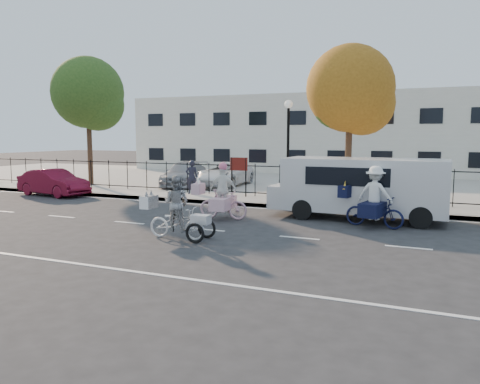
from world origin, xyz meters
The scene contains 20 objects.
ground centered at (0.00, 0.00, 0.00)m, with size 120.00×120.00×0.00m, color #333334.
road_markings centered at (0.00, 0.00, 0.01)m, with size 60.00×9.52×0.01m, color silver, non-canonical shape.
curb centered at (0.00, 5.05, 0.07)m, with size 60.00×0.10×0.15m, color #A8A399.
sidewalk centered at (0.00, 6.10, 0.07)m, with size 60.00×2.20×0.15m, color #A8A399.
parking_lot centered at (0.00, 15.00, 0.07)m, with size 60.00×15.60×0.15m, color #A8A399.
iron_fence centered at (0.00, 7.20, 0.90)m, with size 58.00×0.06×1.50m, color black, non-canonical shape.
building centered at (0.00, 25.00, 3.00)m, with size 34.00×10.00×6.00m, color silver.
lamppost centered at (0.50, 6.80, 3.11)m, with size 0.36×0.36×4.33m.
street_sign centered at (-1.85, 6.80, 1.42)m, with size 0.85×0.06×1.80m.
zebra_trike centered at (-0.23, -1.46, 0.71)m, with size 2.14×0.82×1.84m.
unicorn_bike centered at (-0.38, 1.90, 0.75)m, with size 2.03×1.42×2.03m.
bull_bike centered at (4.76, 2.52, 0.80)m, with size 2.20×1.54×1.99m.
white_van centered at (4.14, 3.80, 1.19)m, with size 6.11×2.17×2.16m.
red_sedan centered at (-10.82, 4.50, 0.65)m, with size 1.38×3.96×1.30m, color maroon.
pedestrian centered at (-4.33, 6.80, 0.96)m, with size 0.59×0.39×1.62m, color black.
lot_car_a centered at (-6.43, 9.78, 0.80)m, with size 1.82×4.49×1.30m, color #999CA0.
lot_car_b centered at (-4.44, 10.71, 0.81)m, with size 2.20×4.76×1.32m, color white.
lot_car_c centered at (0.10, 10.28, 0.73)m, with size 1.23×3.53×1.16m, color #43454A.
tree_west centered at (-11.55, 8.26, 5.14)m, with size 4.00×4.00×7.34m.
tree_mid centered at (3.17, 7.43, 4.74)m, with size 3.70×3.70×6.78m.
Camera 1 is at (6.66, -12.94, 2.98)m, focal length 35.00 mm.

